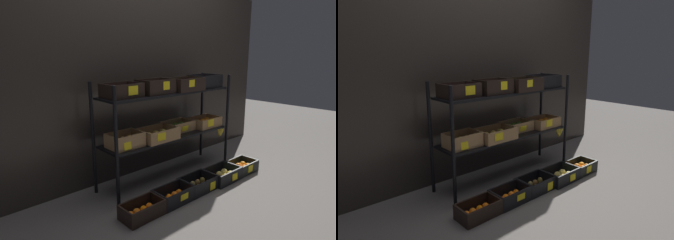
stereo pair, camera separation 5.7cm
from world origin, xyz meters
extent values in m
plane|color=#605B56|center=(0.00, 0.00, 0.00)|extent=(10.00, 10.00, 0.00)
cube|color=#2D2823|center=(0.00, 0.39, 1.00)|extent=(3.90, 0.12, 2.00)
cylinder|color=black|center=(-0.75, -0.19, 0.52)|extent=(0.03, 0.03, 1.05)
cylinder|color=black|center=(0.75, -0.19, 0.52)|extent=(0.03, 0.03, 1.05)
cylinder|color=black|center=(-0.75, 0.19, 0.52)|extent=(0.03, 0.03, 1.05)
cylinder|color=black|center=(0.75, 0.19, 0.52)|extent=(0.03, 0.03, 1.05)
cube|color=black|center=(0.00, 0.00, 0.45)|extent=(1.46, 0.35, 0.02)
cube|color=black|center=(0.00, 0.00, 0.90)|extent=(1.46, 0.35, 0.02)
cube|color=#A87F51|center=(-0.54, -0.02, 0.47)|extent=(0.31, 0.22, 0.01)
cube|color=#A87F51|center=(-0.54, -0.12, 0.53)|extent=(0.31, 0.02, 0.12)
cube|color=#A87F51|center=(-0.54, 0.09, 0.53)|extent=(0.31, 0.02, 0.12)
cube|color=#A87F51|center=(-0.69, -0.02, 0.53)|extent=(0.02, 0.19, 0.12)
cube|color=#A87F51|center=(-0.40, -0.02, 0.53)|extent=(0.02, 0.19, 0.12)
ellipsoid|color=yellow|center=(-0.61, -0.05, 0.51)|extent=(0.06, 0.06, 0.08)
ellipsoid|color=yellow|center=(-0.54, -0.05, 0.51)|extent=(0.06, 0.06, 0.08)
ellipsoid|color=yellow|center=(-0.47, -0.05, 0.51)|extent=(0.06, 0.06, 0.08)
ellipsoid|color=yellow|center=(-0.62, 0.01, 0.51)|extent=(0.06, 0.06, 0.08)
ellipsoid|color=yellow|center=(-0.54, 0.02, 0.51)|extent=(0.06, 0.06, 0.08)
ellipsoid|color=yellow|center=(-0.48, 0.01, 0.51)|extent=(0.06, 0.06, 0.08)
cube|color=yellow|center=(-0.60, -0.13, 0.51)|extent=(0.07, 0.01, 0.08)
cube|color=#A87F51|center=(-0.19, -0.05, 0.47)|extent=(0.38, 0.25, 0.01)
cube|color=#A87F51|center=(-0.19, -0.17, 0.52)|extent=(0.38, 0.02, 0.11)
cube|color=#A87F51|center=(-0.19, 0.07, 0.52)|extent=(0.38, 0.02, 0.11)
cube|color=#A87F51|center=(-0.37, -0.05, 0.52)|extent=(0.02, 0.22, 0.11)
cube|color=#A87F51|center=(-0.01, -0.05, 0.52)|extent=(0.02, 0.22, 0.11)
sphere|color=gold|center=(-0.27, -0.09, 0.51)|extent=(0.07, 0.07, 0.07)
sphere|color=#E0B053|center=(-0.19, -0.09, 0.51)|extent=(0.07, 0.07, 0.07)
sphere|color=#D3C44F|center=(-0.10, -0.09, 0.51)|extent=(0.07, 0.07, 0.07)
sphere|color=gold|center=(-0.27, -0.02, 0.51)|extent=(0.07, 0.07, 0.07)
sphere|color=gold|center=(-0.18, -0.02, 0.51)|extent=(0.07, 0.07, 0.07)
sphere|color=#D1C649|center=(-0.09, -0.02, 0.51)|extent=(0.07, 0.07, 0.07)
cube|color=yellow|center=(-0.25, -0.18, 0.53)|extent=(0.10, 0.01, 0.07)
cube|color=#A87F51|center=(0.18, 0.05, 0.47)|extent=(0.34, 0.22, 0.01)
cube|color=#A87F51|center=(0.18, -0.05, 0.52)|extent=(0.34, 0.02, 0.09)
cube|color=#A87F51|center=(0.18, 0.15, 0.52)|extent=(0.34, 0.02, 0.09)
cube|color=#A87F51|center=(0.02, 0.05, 0.52)|extent=(0.02, 0.19, 0.09)
cube|color=#A87F51|center=(0.35, 0.05, 0.52)|extent=(0.02, 0.19, 0.09)
sphere|color=#84C236|center=(0.10, 0.02, 0.51)|extent=(0.07, 0.07, 0.07)
sphere|color=#7FC942|center=(0.19, 0.02, 0.51)|extent=(0.07, 0.07, 0.07)
sphere|color=#8EB534|center=(0.27, 0.02, 0.51)|extent=(0.07, 0.07, 0.07)
sphere|color=#8AB235|center=(0.11, 0.07, 0.51)|extent=(0.07, 0.07, 0.07)
sphere|color=#84C53E|center=(0.18, 0.08, 0.51)|extent=(0.07, 0.07, 0.07)
sphere|color=#82BB49|center=(0.27, 0.08, 0.51)|extent=(0.07, 0.07, 0.07)
cube|color=yellow|center=(0.19, -0.06, 0.50)|extent=(0.09, 0.01, 0.06)
cube|color=#A87F51|center=(0.54, -0.03, 0.47)|extent=(0.35, 0.24, 0.01)
cube|color=#A87F51|center=(0.54, -0.14, 0.52)|extent=(0.35, 0.02, 0.10)
cube|color=#A87F51|center=(0.54, 0.08, 0.52)|extent=(0.35, 0.02, 0.10)
cube|color=#A87F51|center=(0.38, -0.03, 0.52)|extent=(0.02, 0.21, 0.10)
cube|color=#A87F51|center=(0.71, -0.03, 0.52)|extent=(0.02, 0.21, 0.10)
sphere|color=orange|center=(0.47, -0.07, 0.51)|extent=(0.07, 0.07, 0.07)
sphere|color=orange|center=(0.54, -0.06, 0.51)|extent=(0.07, 0.07, 0.07)
sphere|color=orange|center=(0.62, -0.06, 0.51)|extent=(0.07, 0.07, 0.07)
sphere|color=orange|center=(0.47, 0.00, 0.51)|extent=(0.07, 0.07, 0.07)
sphere|color=orange|center=(0.55, 0.00, 0.51)|extent=(0.07, 0.07, 0.07)
sphere|color=orange|center=(0.63, 0.01, 0.51)|extent=(0.07, 0.07, 0.07)
cube|color=yellow|center=(0.51, -0.15, 0.53)|extent=(0.10, 0.00, 0.08)
cube|color=black|center=(-0.54, 0.01, 0.91)|extent=(0.32, 0.25, 0.01)
cube|color=black|center=(-0.54, -0.11, 0.98)|extent=(0.32, 0.02, 0.11)
cube|color=black|center=(-0.54, 0.13, 0.98)|extent=(0.32, 0.02, 0.11)
cube|color=black|center=(-0.70, 0.01, 0.98)|extent=(0.02, 0.22, 0.11)
cube|color=black|center=(-0.39, 0.01, 0.98)|extent=(0.02, 0.22, 0.11)
sphere|color=#64175D|center=(-0.63, -0.04, 0.94)|extent=(0.05, 0.05, 0.05)
sphere|color=#5D1747|center=(-0.58, -0.05, 0.94)|extent=(0.05, 0.05, 0.05)
sphere|color=#562253|center=(-0.51, -0.05, 0.94)|extent=(0.05, 0.05, 0.05)
sphere|color=#661855|center=(-0.45, -0.05, 0.94)|extent=(0.05, 0.05, 0.05)
sphere|color=#68225C|center=(-0.64, 0.01, 0.94)|extent=(0.05, 0.05, 0.05)
sphere|color=#621B45|center=(-0.57, 0.01, 0.94)|extent=(0.05, 0.05, 0.05)
sphere|color=#66225B|center=(-0.51, 0.01, 0.94)|extent=(0.05, 0.05, 0.05)
sphere|color=#602248|center=(-0.45, 0.01, 0.94)|extent=(0.05, 0.05, 0.05)
sphere|color=#641757|center=(-0.63, 0.07, 0.94)|extent=(0.05, 0.05, 0.05)
sphere|color=#6A1D5A|center=(-0.58, 0.07, 0.94)|extent=(0.05, 0.05, 0.05)
sphere|color=#612D58|center=(-0.51, 0.07, 0.94)|extent=(0.05, 0.05, 0.05)
sphere|color=#561951|center=(-0.45, 0.07, 0.94)|extent=(0.05, 0.05, 0.05)
cube|color=yellow|center=(-0.51, -0.12, 0.98)|extent=(0.10, 0.01, 0.08)
cube|color=black|center=(-0.18, -0.02, 0.91)|extent=(0.33, 0.23, 0.01)
cube|color=black|center=(-0.18, -0.13, 0.98)|extent=(0.33, 0.02, 0.13)
cube|color=black|center=(-0.18, 0.09, 0.98)|extent=(0.33, 0.02, 0.13)
cube|color=black|center=(-0.34, -0.02, 0.98)|extent=(0.02, 0.20, 0.13)
cube|color=black|center=(-0.03, -0.02, 0.98)|extent=(0.02, 0.20, 0.13)
ellipsoid|color=brown|center=(-0.27, -0.06, 0.95)|extent=(0.05, 0.05, 0.07)
ellipsoid|color=brown|center=(-0.21, -0.06, 0.95)|extent=(0.05, 0.05, 0.07)
ellipsoid|color=brown|center=(-0.15, -0.06, 0.95)|extent=(0.05, 0.05, 0.07)
ellipsoid|color=brown|center=(-0.09, -0.06, 0.95)|extent=(0.05, 0.05, 0.07)
ellipsoid|color=brown|center=(-0.27, 0.02, 0.95)|extent=(0.05, 0.05, 0.07)
ellipsoid|color=brown|center=(-0.21, 0.02, 0.95)|extent=(0.05, 0.05, 0.07)
ellipsoid|color=brown|center=(-0.16, 0.02, 0.95)|extent=(0.05, 0.05, 0.07)
ellipsoid|color=brown|center=(-0.09, 0.02, 0.95)|extent=(0.05, 0.05, 0.07)
cube|color=yellow|center=(-0.15, -0.14, 0.99)|extent=(0.08, 0.01, 0.08)
cube|color=black|center=(0.19, -0.06, 0.91)|extent=(0.36, 0.25, 0.01)
cube|color=black|center=(0.19, -0.17, 0.98)|extent=(0.36, 0.02, 0.12)
cube|color=black|center=(0.19, 0.06, 0.98)|extent=(0.36, 0.02, 0.12)
cube|color=black|center=(0.01, -0.06, 0.98)|extent=(0.02, 0.21, 0.12)
cube|color=black|center=(0.36, -0.06, 0.98)|extent=(0.02, 0.21, 0.12)
ellipsoid|color=#B6B04B|center=(0.10, -0.09, 0.97)|extent=(0.07, 0.07, 0.09)
ellipsoid|color=tan|center=(0.18, -0.09, 0.97)|extent=(0.07, 0.07, 0.09)
ellipsoid|color=#B5B550|center=(0.27, -0.10, 0.97)|extent=(0.07, 0.07, 0.09)
ellipsoid|color=#B8B551|center=(0.10, -0.02, 0.97)|extent=(0.07, 0.07, 0.09)
ellipsoid|color=#A7BD57|center=(0.18, -0.02, 0.97)|extent=(0.07, 0.07, 0.09)
ellipsoid|color=#B7BF4C|center=(0.28, -0.02, 0.97)|extent=(0.07, 0.07, 0.09)
cube|color=yellow|center=(0.15, -0.18, 0.99)|extent=(0.08, 0.01, 0.07)
cube|color=black|center=(0.54, -0.02, 0.91)|extent=(0.33, 0.24, 0.01)
cube|color=black|center=(0.54, -0.14, 0.98)|extent=(0.33, 0.02, 0.13)
cube|color=black|center=(0.54, 0.09, 0.98)|extent=(0.33, 0.02, 0.13)
cube|color=black|center=(0.38, -0.02, 0.98)|extent=(0.02, 0.21, 0.13)
cube|color=black|center=(0.69, -0.02, 0.98)|extent=(0.02, 0.21, 0.13)
sphere|color=red|center=(0.48, -0.06, 0.96)|extent=(0.07, 0.07, 0.07)
sphere|color=red|center=(0.59, -0.05, 0.96)|extent=(0.07, 0.07, 0.07)
sphere|color=red|center=(0.49, 0.01, 0.96)|extent=(0.07, 0.07, 0.07)
sphere|color=red|center=(0.60, 0.01, 0.96)|extent=(0.07, 0.07, 0.07)
cylinder|color=brown|center=(0.79, -0.07, 0.41)|extent=(0.02, 0.02, 0.02)
ellipsoid|color=yellow|center=(0.76, -0.08, 0.35)|extent=(0.10, 0.03, 0.10)
ellipsoid|color=yellow|center=(0.77, -0.06, 0.35)|extent=(0.07, 0.03, 0.11)
ellipsoid|color=yellow|center=(0.79, -0.06, 0.35)|extent=(0.03, 0.03, 0.11)
ellipsoid|color=yellow|center=(0.80, -0.06, 0.35)|extent=(0.07, 0.03, 0.11)
ellipsoid|color=yellow|center=(0.81, -0.07, 0.35)|extent=(0.09, 0.03, 0.10)
cube|color=black|center=(-0.69, -0.43, 0.01)|extent=(0.35, 0.21, 0.01)
cube|color=black|center=(-0.69, -0.53, 0.07)|extent=(0.35, 0.02, 0.12)
cube|color=black|center=(-0.69, -0.34, 0.07)|extent=(0.35, 0.02, 0.12)
cube|color=black|center=(-0.85, -0.43, 0.07)|extent=(0.02, 0.17, 0.12)
cube|color=black|center=(-0.52, -0.43, 0.07)|extent=(0.02, 0.17, 0.12)
sphere|color=orange|center=(-0.78, -0.46, 0.04)|extent=(0.06, 0.06, 0.06)
sphere|color=orange|center=(-0.72, -0.46, 0.04)|extent=(0.06, 0.06, 0.06)
sphere|color=orange|center=(-0.66, -0.47, 0.04)|extent=(0.06, 0.06, 0.06)
sphere|color=orange|center=(-0.59, -0.46, 0.04)|extent=(0.06, 0.06, 0.06)
sphere|color=orange|center=(-0.78, -0.41, 0.04)|extent=(0.06, 0.06, 0.06)
sphere|color=orange|center=(-0.72, -0.40, 0.04)|extent=(0.06, 0.06, 0.06)
sphere|color=orange|center=(-0.65, -0.41, 0.04)|extent=(0.06, 0.06, 0.06)
sphere|color=orange|center=(-0.59, -0.40, 0.04)|extent=(0.06, 0.06, 0.06)
cube|color=black|center=(-0.33, -0.43, 0.01)|extent=(0.36, 0.22, 0.01)
cube|color=black|center=(-0.33, -0.53, 0.07)|extent=(0.36, 0.02, 0.12)
cube|color=black|center=(-0.33, -0.33, 0.07)|extent=(0.36, 0.02, 0.12)
cube|color=black|center=(-0.50, -0.43, 0.07)|extent=(0.02, 0.18, 0.12)
cube|color=black|center=(-0.16, -0.43, 0.07)|extent=(0.02, 0.18, 0.12)
sphere|color=orange|center=(-0.43, -0.46, 0.04)|extent=(0.06, 0.06, 0.06)
sphere|color=orange|center=(-0.37, -0.46, 0.04)|extent=(0.06, 0.06, 0.06)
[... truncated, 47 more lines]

